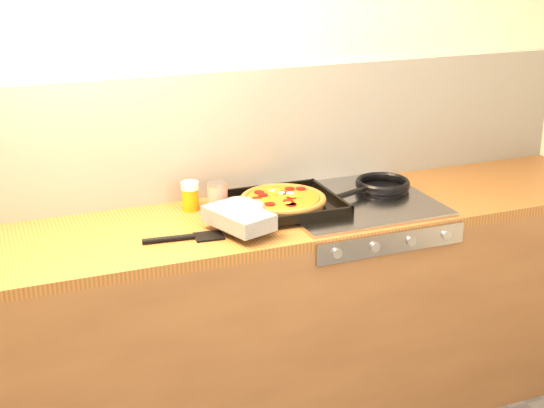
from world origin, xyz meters
name	(u,v)px	position (x,y,z in m)	size (l,w,h in m)	color
room_shell	(219,135)	(0.00, 1.39, 1.15)	(3.20, 3.20, 3.20)	white
counter_run	(247,325)	(0.00, 1.10, 0.45)	(3.20, 0.62, 0.90)	brown
stovetop	(353,202)	(0.45, 1.10, 0.91)	(0.60, 0.56, 0.02)	#9F9FA4
pizza_on_tray	(270,205)	(0.10, 1.09, 0.94)	(0.55, 0.48, 0.07)	black
frying_pan	(382,185)	(0.61, 1.16, 0.94)	(0.39, 0.28, 0.04)	black
tomato_can	(218,197)	(-0.07, 1.22, 0.96)	(0.09, 0.09, 0.11)	#A9100D
juice_glass	(190,196)	(-0.16, 1.26, 0.96)	(0.08, 0.08, 0.11)	orange
wooden_spoon	(266,198)	(0.15, 1.26, 0.91)	(0.30, 0.10, 0.02)	tan
black_spatula	(185,238)	(-0.26, 0.98, 0.91)	(0.29, 0.09, 0.02)	black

